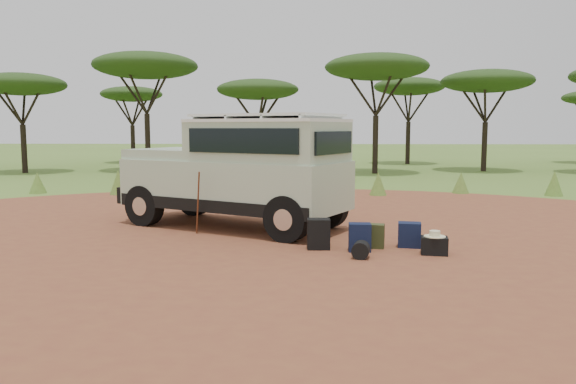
{
  "coord_description": "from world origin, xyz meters",
  "views": [
    {
      "loc": [
        0.58,
        -10.85,
        2.31
      ],
      "look_at": [
        0.18,
        0.59,
        1.0
      ],
      "focal_mm": 35.0,
      "sensor_mm": 36.0,
      "label": 1
    }
  ],
  "objects_px": {
    "safari_vehicle": "(240,174)",
    "hard_case": "(434,246)",
    "backpack_black": "(319,234)",
    "duffel_navy": "(409,235)",
    "backpack_olive": "(375,236)",
    "walking_staff": "(198,203)",
    "backpack_navy": "(360,237)"
  },
  "relations": [
    {
      "from": "hard_case",
      "to": "backpack_black",
      "type": "bearing_deg",
      "value": 178.66
    },
    {
      "from": "backpack_black",
      "to": "walking_staff",
      "type": "bearing_deg",
      "value": 150.46
    },
    {
      "from": "duffel_navy",
      "to": "backpack_navy",
      "type": "bearing_deg",
      "value": -147.82
    },
    {
      "from": "duffel_navy",
      "to": "backpack_olive",
      "type": "bearing_deg",
      "value": -160.93
    },
    {
      "from": "safari_vehicle",
      "to": "hard_case",
      "type": "distance_m",
      "value": 4.84
    },
    {
      "from": "backpack_olive",
      "to": "backpack_navy",
      "type": "bearing_deg",
      "value": -125.6
    },
    {
      "from": "backpack_navy",
      "to": "backpack_olive",
      "type": "relative_size",
      "value": 1.14
    },
    {
      "from": "backpack_olive",
      "to": "backpack_black",
      "type": "bearing_deg",
      "value": -162.04
    },
    {
      "from": "walking_staff",
      "to": "backpack_black",
      "type": "bearing_deg",
      "value": -51.47
    },
    {
      "from": "safari_vehicle",
      "to": "duffel_navy",
      "type": "bearing_deg",
      "value": -2.26
    },
    {
      "from": "backpack_navy",
      "to": "backpack_olive",
      "type": "distance_m",
      "value": 0.45
    },
    {
      "from": "backpack_olive",
      "to": "duffel_navy",
      "type": "xyz_separation_m",
      "value": [
        0.67,
        0.11,
        0.01
      ]
    },
    {
      "from": "safari_vehicle",
      "to": "backpack_olive",
      "type": "xyz_separation_m",
      "value": [
        2.86,
        -2.16,
        -1.02
      ]
    },
    {
      "from": "backpack_black",
      "to": "duffel_navy",
      "type": "height_order",
      "value": "backpack_black"
    },
    {
      "from": "walking_staff",
      "to": "safari_vehicle",
      "type": "bearing_deg",
      "value": 25.26
    },
    {
      "from": "backpack_navy",
      "to": "backpack_black",
      "type": "bearing_deg",
      "value": 168.33
    },
    {
      "from": "safari_vehicle",
      "to": "hard_case",
      "type": "xyz_separation_m",
      "value": [
        3.88,
        -2.68,
        -1.09
      ]
    },
    {
      "from": "backpack_black",
      "to": "backpack_navy",
      "type": "bearing_deg",
      "value": -15.03
    },
    {
      "from": "duffel_navy",
      "to": "safari_vehicle",
      "type": "bearing_deg",
      "value": 159.4
    },
    {
      "from": "walking_staff",
      "to": "backpack_navy",
      "type": "bearing_deg",
      "value": -48.39
    },
    {
      "from": "walking_staff",
      "to": "backpack_black",
      "type": "xyz_separation_m",
      "value": [
        2.58,
        -1.35,
        -0.4
      ]
    },
    {
      "from": "duffel_navy",
      "to": "hard_case",
      "type": "bearing_deg",
      "value": -51.8
    },
    {
      "from": "walking_staff",
      "to": "backpack_olive",
      "type": "xyz_separation_m",
      "value": [
        3.67,
        -1.22,
        -0.46
      ]
    },
    {
      "from": "walking_staff",
      "to": "backpack_navy",
      "type": "relative_size",
      "value": 2.66
    },
    {
      "from": "safari_vehicle",
      "to": "walking_staff",
      "type": "bearing_deg",
      "value": -102.98
    },
    {
      "from": "walking_staff",
      "to": "backpack_black",
      "type": "distance_m",
      "value": 2.94
    },
    {
      "from": "duffel_navy",
      "to": "hard_case",
      "type": "distance_m",
      "value": 0.72
    },
    {
      "from": "walking_staff",
      "to": "backpack_black",
      "type": "relative_size",
      "value": 2.43
    },
    {
      "from": "walking_staff",
      "to": "duffel_navy",
      "type": "xyz_separation_m",
      "value": [
        4.35,
        -1.11,
        -0.45
      ]
    },
    {
      "from": "backpack_black",
      "to": "backpack_olive",
      "type": "height_order",
      "value": "backpack_black"
    },
    {
      "from": "backpack_black",
      "to": "hard_case",
      "type": "distance_m",
      "value": 2.15
    },
    {
      "from": "safari_vehicle",
      "to": "hard_case",
      "type": "relative_size",
      "value": 12.08
    }
  ]
}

